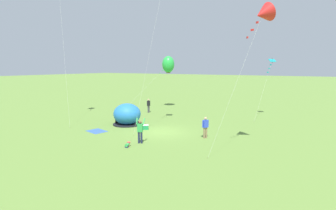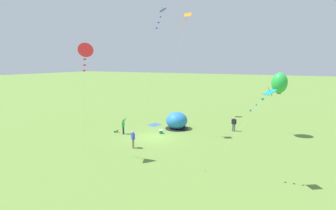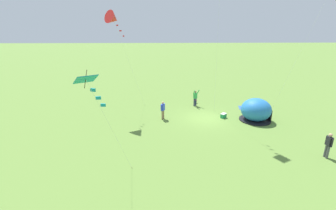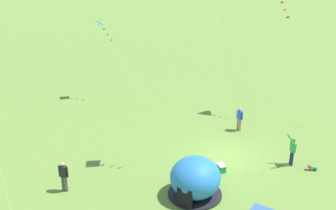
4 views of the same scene
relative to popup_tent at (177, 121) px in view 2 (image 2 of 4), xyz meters
The scene contains 13 objects.
ground_plane 4.64m from the popup_tent, ahead, with size 300.00×300.00×0.00m, color olive.
popup_tent is the anchor object (origin of this frame).
picnic_blanket 3.68m from the popup_tent, 99.79° to the right, with size 1.70×1.30×0.01m, color #3359A5.
cooler_box 2.96m from the popup_tent, 15.61° to the right, with size 0.64×0.62×0.44m.
toddler_crawling 7.40m from the popup_tent, 50.50° to the right, with size 0.33×0.55×0.32m.
person_with_toddler 6.64m from the popup_tent, 42.39° to the right, with size 0.71×0.62×1.89m.
person_center_field 8.57m from the popup_tent, ahead, with size 0.41×0.51×1.72m.
person_far_back 6.85m from the popup_tent, 106.80° to the left, with size 0.24×0.59×1.72m.
kite_orange 15.10m from the popup_tent, 166.19° to the right, with size 3.86×2.83×15.08m.
kite_teal 16.71m from the popup_tent, 44.87° to the left, with size 1.24×4.76×6.64m.
kite_green 12.44m from the popup_tent, 99.66° to the left, with size 4.78×5.67×7.08m.
kite_red 15.22m from the popup_tent, ahead, with size 3.21×3.73×9.66m.
kite_blue 12.44m from the popup_tent, ahead, with size 1.60×3.80×13.66m.
Camera 2 is at (24.19, 13.78, 8.21)m, focal length 28.00 mm.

